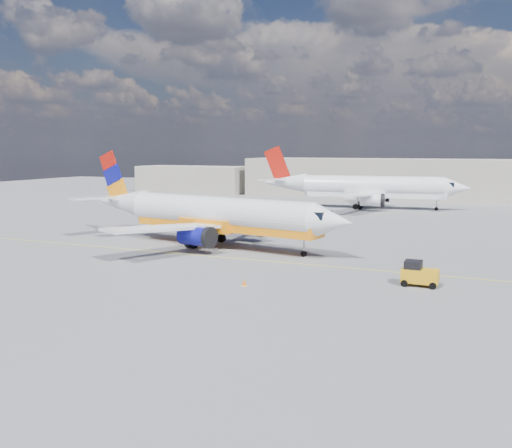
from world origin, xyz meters
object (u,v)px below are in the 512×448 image
at_px(second_jet, 366,188).
at_px(traffic_cone, 244,283).
at_px(gse_tug, 419,274).
at_px(main_jet, 212,214).

relative_size(second_jet, traffic_cone, 61.64).
height_order(second_jet, gse_tug, second_jet).
bearing_deg(traffic_cone, second_jet, 94.27).
bearing_deg(gse_tug, main_jet, 157.25).
bearing_deg(main_jet, second_jet, 92.09).
bearing_deg(traffic_cone, gse_tug, 24.34).
height_order(main_jet, traffic_cone, main_jet).
relative_size(main_jet, gse_tug, 12.46).
xyz_separation_m(main_jet, traffic_cone, (10.49, -14.71, -3.06)).
bearing_deg(gse_tug, traffic_cone, -155.70).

